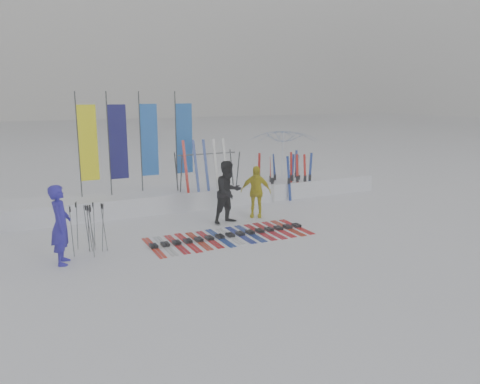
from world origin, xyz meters
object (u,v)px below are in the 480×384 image
person_black (228,192)px  ski_row (230,235)px  tent_canopy (284,159)px  person_blue (61,225)px  person_yellow (256,191)px  ski_rack (207,166)px

person_black → ski_row: (-0.53, -1.26, -0.88)m
person_black → tent_canopy: size_ratio=0.68×
person_blue → person_yellow: size_ratio=1.13×
person_blue → person_yellow: 6.00m
person_yellow → tent_canopy: (2.98, 3.29, 0.41)m
person_black → person_yellow: person_black is taller
person_black → ski_row: person_black is taller
person_black → tent_canopy: (4.02, 3.54, 0.29)m
tent_canopy → person_blue: bearing=-150.4°
person_blue → tent_canopy: (8.74, 4.97, 0.31)m
ski_row → tent_canopy: bearing=46.6°
person_blue → person_black: size_ratio=0.98×
person_black → person_yellow: size_ratio=1.16×
person_blue → tent_canopy: size_ratio=0.67×
person_yellow → tent_canopy: 4.46m
ski_row → ski_rack: 3.72m
person_blue → person_black: 4.93m
tent_canopy → ski_row: (-4.55, -4.80, -1.17)m
person_yellow → tent_canopy: tent_canopy is taller
person_blue → person_yellow: bearing=-61.8°
person_blue → ski_row: 4.28m
person_yellow → ski_rack: (-0.82, 1.87, 0.59)m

